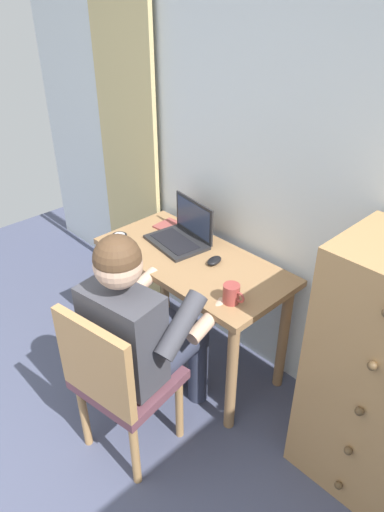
# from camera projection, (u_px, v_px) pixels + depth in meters

# --- Properties ---
(wall_back) EXTENTS (4.80, 0.05, 2.50)m
(wall_back) POSITION_uv_depth(u_px,v_px,m) (298.00, 170.00, 2.21)
(wall_back) COLOR silver
(wall_back) RESTS_ON ground_plane
(curtain_panel) EXTENTS (0.57, 0.03, 2.18)m
(curtain_panel) POSITION_uv_depth(u_px,v_px,m) (128.00, 144.00, 3.03)
(curtain_panel) COLOR #CCB77A
(curtain_panel) RESTS_ON ground_plane
(desk) EXTENTS (1.11, 0.54, 0.73)m
(desk) POSITION_uv_depth(u_px,v_px,m) (193.00, 277.00, 2.58)
(desk) COLOR #9E754C
(desk) RESTS_ON ground_plane
(chair) EXTENTS (0.48, 0.46, 0.88)m
(chair) POSITION_uv_depth(u_px,v_px,m) (117.00, 379.00, 2.08)
(chair) COLOR brown
(chair) RESTS_ON ground_plane
(person_seated) EXTENTS (0.59, 0.63, 1.19)m
(person_seated) POSITION_uv_depth(u_px,v_px,m) (143.00, 327.00, 2.11)
(person_seated) COLOR #33384C
(person_seated) RESTS_ON ground_plane
(laptop) EXTENTS (0.37, 0.29, 0.24)m
(laptop) POSITION_uv_depth(u_px,v_px,m) (182.00, 234.00, 2.64)
(laptop) COLOR #232326
(laptop) RESTS_ON desk
(computer_mouse) EXTENTS (0.08, 0.11, 0.03)m
(computer_mouse) POSITION_uv_depth(u_px,v_px,m) (214.00, 261.00, 2.46)
(computer_mouse) COLOR black
(computer_mouse) RESTS_ON desk
(desk_clock) EXTENTS (0.09, 0.09, 0.03)m
(desk_clock) POSITION_uv_depth(u_px,v_px,m) (119.00, 237.00, 2.68)
(desk_clock) COLOR black
(desk_clock) RESTS_ON desk
(notebook_pad) EXTENTS (0.22, 0.16, 0.01)m
(notebook_pad) POSITION_uv_depth(u_px,v_px,m) (173.00, 228.00, 2.80)
(notebook_pad) COLOR #994742
(notebook_pad) RESTS_ON desk
(coffee_mug) EXTENTS (0.12, 0.08, 0.09)m
(coffee_mug) POSITION_uv_depth(u_px,v_px,m) (232.00, 294.00, 2.15)
(coffee_mug) COLOR #9E3D38
(coffee_mug) RESTS_ON desk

